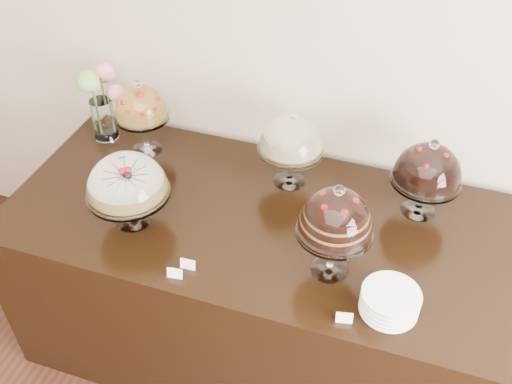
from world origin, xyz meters
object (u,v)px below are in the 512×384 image
(cake_stand_sugar_sponge, at_px, (126,180))
(cake_stand_cheesecake, at_px, (291,138))
(display_counter, at_px, (259,285))
(cake_stand_choco_layer, at_px, (336,217))
(plate_stack, at_px, (390,302))
(cake_stand_dark_choco, at_px, (429,168))
(flower_vase, at_px, (99,97))
(cake_stand_fruit_tart, at_px, (141,106))

(cake_stand_sugar_sponge, bearing_deg, cake_stand_cheesecake, 40.02)
(display_counter, relative_size, cake_stand_choco_layer, 5.18)
(display_counter, xyz_separation_m, cake_stand_cheesecake, (0.05, 0.27, 0.69))
(plate_stack, bearing_deg, display_counter, 151.50)
(cake_stand_dark_choco, bearing_deg, plate_stack, -94.18)
(cake_stand_sugar_sponge, xyz_separation_m, flower_vase, (-0.42, 0.52, 0.00))
(cake_stand_cheesecake, xyz_separation_m, cake_stand_fruit_tart, (-0.73, 0.02, 0.01))
(cake_stand_sugar_sponge, distance_m, cake_stand_choco_layer, 0.85)
(cake_stand_cheesecake, height_order, cake_stand_dark_choco, same)
(cake_stand_choco_layer, distance_m, flower_vase, 1.38)
(cake_stand_dark_choco, bearing_deg, cake_stand_fruit_tart, 178.56)
(cake_stand_choco_layer, height_order, cake_stand_cheesecake, cake_stand_choco_layer)
(cake_stand_fruit_tart, xyz_separation_m, plate_stack, (1.28, -0.61, -0.20))
(cake_stand_choco_layer, xyz_separation_m, cake_stand_fruit_tart, (-1.03, 0.49, -0.03))
(cake_stand_dark_choco, distance_m, flower_vase, 1.57)
(cake_stand_sugar_sponge, relative_size, cake_stand_fruit_tart, 0.95)
(cake_stand_dark_choco, distance_m, cake_stand_fruit_tart, 1.32)
(cake_stand_cheesecake, height_order, flower_vase, flower_vase)
(cake_stand_choco_layer, xyz_separation_m, flower_vase, (-1.28, 0.52, -0.05))
(display_counter, distance_m, plate_stack, 0.84)
(cake_stand_sugar_sponge, distance_m, flower_vase, 0.67)
(cake_stand_fruit_tart, relative_size, flower_vase, 0.96)
(flower_vase, relative_size, plate_stack, 1.97)
(display_counter, relative_size, cake_stand_dark_choco, 5.88)
(cake_stand_choco_layer, bearing_deg, flower_vase, 157.65)
(cake_stand_sugar_sponge, xyz_separation_m, cake_stand_choco_layer, (0.85, -0.01, 0.06))
(cake_stand_sugar_sponge, height_order, cake_stand_cheesecake, cake_stand_cheesecake)
(cake_stand_dark_choco, xyz_separation_m, flower_vase, (-1.56, 0.07, -0.01))
(cake_stand_dark_choco, xyz_separation_m, cake_stand_fruit_tart, (-1.32, 0.03, 0.01))
(cake_stand_choco_layer, height_order, cake_stand_dark_choco, cake_stand_choco_layer)
(cake_stand_dark_choco, bearing_deg, cake_stand_cheesecake, 178.33)
(display_counter, height_order, cake_stand_sugar_sponge, cake_stand_sugar_sponge)
(cake_stand_dark_choco, distance_m, plate_stack, 0.61)
(display_counter, distance_m, flower_vase, 1.19)
(cake_stand_fruit_tart, distance_m, flower_vase, 0.25)
(cake_stand_choco_layer, bearing_deg, cake_stand_fruit_tart, 154.70)
(cake_stand_sugar_sponge, xyz_separation_m, plate_stack, (1.10, -0.13, -0.18))
(cake_stand_cheesecake, bearing_deg, cake_stand_fruit_tart, 178.75)
(cake_stand_cheesecake, bearing_deg, cake_stand_sugar_sponge, -139.98)
(flower_vase, bearing_deg, display_counter, -19.42)
(cake_stand_choco_layer, relative_size, cake_stand_fruit_tart, 1.10)
(cake_stand_choco_layer, bearing_deg, plate_stack, -27.04)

